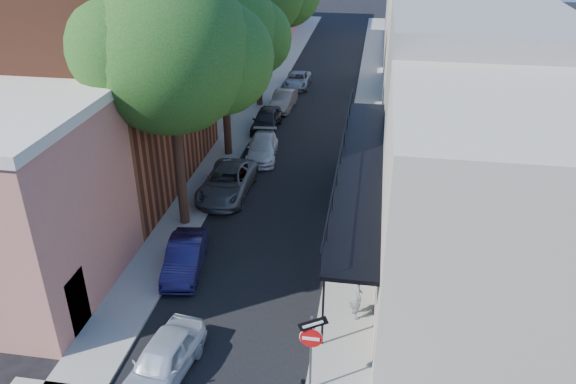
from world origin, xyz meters
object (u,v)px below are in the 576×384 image
at_px(parked_car_d, 262,148).
at_px(pedestrian, 356,296).
at_px(oak_mid, 230,33).
at_px(parked_car_g, 297,80).
at_px(parked_car_b, 185,257).
at_px(parked_car_a, 163,360).
at_px(sign_post, 311,341).
at_px(parked_car_e, 266,120).
at_px(parked_car_c, 227,182).
at_px(oak_near, 181,53).
at_px(parked_car_f, 283,100).

distance_m(parked_car_d, pedestrian, 14.72).
height_order(oak_mid, parked_car_g, oak_mid).
height_order(parked_car_b, pedestrian, pedestrian).
distance_m(oak_mid, parked_car_a, 18.59).
relative_size(sign_post, parked_car_e, 0.74).
relative_size(parked_car_b, parked_car_c, 0.77).
bearing_deg(parked_car_e, sign_post, -76.25).
bearing_deg(parked_car_d, pedestrian, -71.69).
bearing_deg(oak_mid, parked_car_e, 75.86).
distance_m(sign_post, parked_car_d, 17.77).
distance_m(parked_car_b, parked_car_d, 11.53).
bearing_deg(parked_car_d, parked_car_e, 91.89).
distance_m(oak_near, parked_car_b, 8.21).
relative_size(sign_post, parked_car_g, 0.73).
height_order(oak_near, parked_car_g, oak_near).
bearing_deg(parked_car_b, parked_car_d, 77.90).
bearing_deg(oak_mid, oak_near, -89.63).
distance_m(parked_car_b, parked_car_g, 25.59).
height_order(parked_car_b, parked_car_c, parked_car_c).
relative_size(sign_post, parked_car_a, 0.78).
distance_m(sign_post, oak_mid, 19.14).
relative_size(oak_near, parked_car_d, 2.79).
bearing_deg(parked_car_d, oak_near, -107.85).
bearing_deg(pedestrian, parked_car_d, 2.51).
relative_size(parked_car_c, parked_car_f, 1.27).
distance_m(parked_car_f, parked_car_g, 5.44).
distance_m(oak_mid, parked_car_c, 8.18).
height_order(parked_car_c, parked_car_d, parked_car_c).
bearing_deg(parked_car_a, parked_car_f, 99.06).
bearing_deg(parked_car_c, parked_car_b, -89.27).
xyz_separation_m(parked_car_a, pedestrian, (5.78, 3.71, 0.37)).
relative_size(parked_car_b, parked_car_e, 0.95).
bearing_deg(parked_car_g, oak_near, -94.46).
distance_m(parked_car_b, parked_car_f, 20.14).
bearing_deg(parked_car_e, parked_car_c, -92.15).
relative_size(parked_car_d, parked_car_f, 1.05).
bearing_deg(parked_car_f, parked_car_g, 90.37).
distance_m(sign_post, parked_car_g, 31.51).
xyz_separation_m(parked_car_a, parked_car_c, (-1.14, 12.28, 0.04)).
bearing_deg(oak_near, parked_car_a, -78.49).
bearing_deg(parked_car_g, oak_mid, -97.08).
bearing_deg(parked_car_b, parked_car_e, 81.26).
distance_m(oak_mid, parked_car_b, 13.41).
bearing_deg(oak_near, parked_car_b, -78.50).
height_order(parked_car_e, parked_car_f, parked_car_e).
distance_m(oak_near, oak_mid, 8.01).
relative_size(parked_car_f, parked_car_g, 0.96).
distance_m(parked_car_a, parked_car_g, 31.18).
xyz_separation_m(sign_post, pedestrian, (1.17, 3.62, -1.01)).
distance_m(parked_car_e, pedestrian, 18.99).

